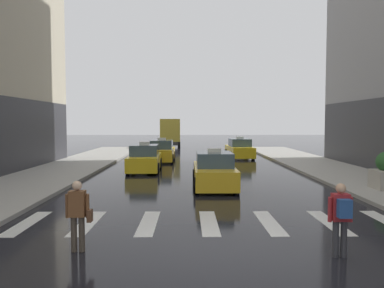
% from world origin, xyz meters
% --- Properties ---
extents(ground_plane, '(160.00, 160.00, 0.00)m').
position_xyz_m(ground_plane, '(0.00, 0.00, 0.00)').
color(ground_plane, black).
extents(crosswalk_markings, '(11.30, 2.80, 0.01)m').
position_xyz_m(crosswalk_markings, '(-0.00, 3.00, 0.00)').
color(crosswalk_markings, silver).
rests_on(crosswalk_markings, ground).
extents(taxi_lead, '(1.93, 4.54, 1.80)m').
position_xyz_m(taxi_lead, '(0.58, 9.06, 0.72)').
color(taxi_lead, gold).
rests_on(taxi_lead, ground).
extents(taxi_second, '(1.99, 4.57, 1.80)m').
position_xyz_m(taxi_second, '(-3.26, 14.81, 0.72)').
color(taxi_second, yellow).
rests_on(taxi_second, ground).
extents(taxi_third, '(1.96, 4.55, 1.80)m').
position_xyz_m(taxi_third, '(-2.61, 20.57, 0.72)').
color(taxi_third, gold).
rests_on(taxi_third, ground).
extents(taxi_fourth, '(2.09, 4.61, 1.80)m').
position_xyz_m(taxi_fourth, '(3.69, 23.09, 0.72)').
color(taxi_fourth, yellow).
rests_on(taxi_fourth, ground).
extents(box_truck, '(2.44, 7.60, 3.35)m').
position_xyz_m(box_truck, '(-2.67, 36.23, 1.85)').
color(box_truck, '#2D2D2D').
rests_on(box_truck, ground).
extents(pedestrian_with_backpack, '(0.55, 0.43, 1.65)m').
position_xyz_m(pedestrian_with_backpack, '(2.73, 0.08, 0.97)').
color(pedestrian_with_backpack, '#333338').
rests_on(pedestrian_with_backpack, ground).
extents(pedestrian_with_handbag, '(0.60, 0.24, 1.65)m').
position_xyz_m(pedestrian_with_handbag, '(-3.16, 0.54, 0.93)').
color(pedestrian_with_handbag, '#473D33').
rests_on(pedestrian_with_handbag, ground).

